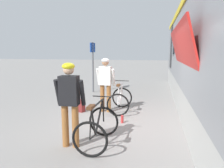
{
  "coord_description": "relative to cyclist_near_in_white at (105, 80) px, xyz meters",
  "views": [
    {
      "loc": [
        0.88,
        -5.27,
        1.99
      ],
      "look_at": [
        -0.39,
        0.42,
        1.05
      ],
      "focal_mm": 32.93,
      "sensor_mm": 36.0,
      "label": 1
    }
  ],
  "objects": [
    {
      "name": "ground_plane",
      "position": [
        0.76,
        -1.12,
        -1.05
      ],
      "size": [
        80.0,
        80.0,
        0.0
      ],
      "primitive_type": "plane",
      "color": "gray"
    },
    {
      "name": "backpack_on_platform",
      "position": [
        -0.81,
        -0.19,
        -0.85
      ],
      "size": [
        0.33,
        0.27,
        0.4
      ],
      "primitive_type": "cube",
      "rotation": [
        0.0,
        0.0,
        -0.36
      ],
      "color": "maroon",
      "rests_on": "ground"
    },
    {
      "name": "water_bottle_near_the_bikes",
      "position": [
        0.72,
        -0.96,
        -0.95
      ],
      "size": [
        0.08,
        0.08,
        0.21
      ],
      "primitive_type": "cylinder",
      "color": "red",
      "rests_on": "ground"
    },
    {
      "name": "cyclist_near_in_white",
      "position": [
        0.0,
        0.0,
        0.0
      ],
      "size": [
        0.62,
        0.33,
        1.76
      ],
      "color": "#935B2D",
      "rests_on": "ground"
    },
    {
      "name": "cyclist_far_in_dark",
      "position": [
        -0.09,
        -2.61,
        0.0
      ],
      "size": [
        0.63,
        0.34,
        1.76
      ],
      "color": "#935B2D",
      "rests_on": "ground"
    },
    {
      "name": "bicycle_far_black",
      "position": [
        0.45,
        -2.45,
        -0.65
      ],
      "size": [
        0.71,
        1.08,
        0.99
      ],
      "color": "black",
      "rests_on": "ground"
    },
    {
      "name": "platform_sign_post",
      "position": [
        -1.41,
        3.05,
        0.57
      ],
      "size": [
        0.08,
        0.7,
        2.4
      ],
      "color": "#595B60",
      "rests_on": "ground"
    },
    {
      "name": "bicycle_near_white",
      "position": [
        0.47,
        0.1,
        -0.65
      ],
      "size": [
        0.76,
        1.1,
        0.99
      ],
      "color": "black",
      "rests_on": "ground"
    }
  ]
}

